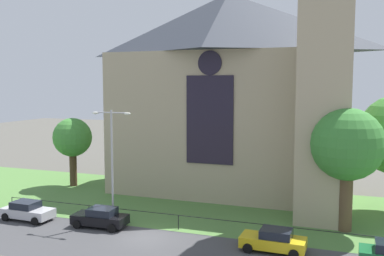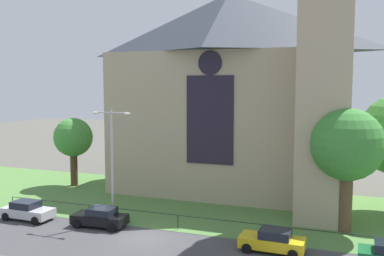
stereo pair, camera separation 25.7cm
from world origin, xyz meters
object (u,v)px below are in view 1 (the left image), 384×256
(tree_left_far, at_px, (72,138))
(parked_car_black, at_px, (101,217))
(tree_right_near, at_px, (347,146))
(parked_car_yellow, at_px, (274,240))
(streetlamp_near, at_px, (112,152))
(parked_car_silver, at_px, (27,211))
(church_building, at_px, (233,91))

(tree_left_far, xyz_separation_m, parked_car_black, (10.14, -11.06, -4.42))
(tree_right_near, relative_size, parked_car_yellow, 2.17)
(tree_right_near, bearing_deg, streetlamp_near, -166.62)
(parked_car_silver, bearing_deg, church_building, 50.06)
(streetlamp_near, height_order, parked_car_yellow, streetlamp_near)
(streetlamp_near, distance_m, parked_car_yellow, 14.01)
(parked_car_silver, height_order, parked_car_yellow, same)
(church_building, relative_size, tree_right_near, 2.82)
(parked_car_black, bearing_deg, church_building, -117.12)
(streetlamp_near, relative_size, parked_car_silver, 2.11)
(parked_car_silver, xyz_separation_m, parked_car_yellow, (19.83, -0.02, 0.00))
(church_building, xyz_separation_m, tree_right_near, (11.01, -9.13, -3.87))
(tree_right_near, relative_size, parked_car_silver, 2.17)
(streetlamp_near, bearing_deg, parked_car_silver, -165.16)
(church_building, distance_m, streetlamp_near, 15.39)
(parked_car_silver, bearing_deg, parked_car_black, 5.02)
(tree_left_far, xyz_separation_m, streetlamp_near, (10.44, -9.69, 0.45))
(tree_left_far, bearing_deg, parked_car_black, -47.47)
(church_building, height_order, parked_car_silver, church_building)
(church_building, bearing_deg, parked_car_yellow, -66.03)
(church_building, bearing_deg, tree_right_near, -39.64)
(church_building, relative_size, streetlamp_near, 2.91)
(tree_left_far, height_order, parked_car_silver, tree_left_far)
(tree_left_far, relative_size, parked_car_yellow, 1.73)
(parked_car_silver, bearing_deg, streetlamp_near, 16.00)
(church_building, height_order, parked_car_black, church_building)
(tree_left_far, relative_size, parked_car_silver, 1.73)
(streetlamp_near, distance_m, parked_car_black, 5.07)
(tree_right_near, bearing_deg, parked_car_silver, -166.21)
(tree_left_far, bearing_deg, parked_car_yellow, -26.15)
(streetlamp_near, xyz_separation_m, parked_car_black, (-0.30, -1.37, -4.87))
(church_building, xyz_separation_m, streetlamp_near, (-6.31, -13.25, -4.66))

